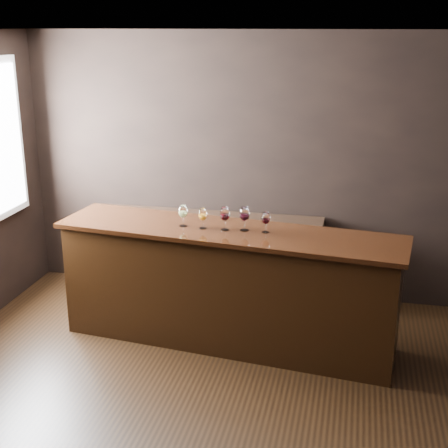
% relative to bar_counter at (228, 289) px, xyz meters
% --- Properties ---
extents(ground, '(5.00, 5.00, 0.00)m').
position_rel_bar_counter_xyz_m(ground, '(0.04, -1.03, -0.53)').
color(ground, black).
rests_on(ground, ground).
extents(room_shell, '(5.02, 4.52, 2.81)m').
position_rel_bar_counter_xyz_m(room_shell, '(-0.20, -0.92, 1.28)').
color(room_shell, black).
rests_on(room_shell, ground).
extents(bar_counter, '(3.09, 1.01, 1.06)m').
position_rel_bar_counter_xyz_m(bar_counter, '(0.00, 0.00, 0.00)').
color(bar_counter, black).
rests_on(bar_counter, ground).
extents(bar_top, '(3.20, 1.10, 0.04)m').
position_rel_bar_counter_xyz_m(bar_top, '(0.00, 0.00, 0.55)').
color(bar_top, black).
rests_on(bar_top, bar_counter).
extents(back_bar_shelf, '(2.53, 0.40, 0.91)m').
position_rel_bar_counter_xyz_m(back_bar_shelf, '(-0.48, 1.00, -0.08)').
color(back_bar_shelf, black).
rests_on(back_bar_shelf, ground).
extents(glass_white, '(0.08, 0.08, 0.20)m').
position_rel_bar_counter_xyz_m(glass_white, '(-0.42, 0.02, 0.70)').
color(glass_white, white).
rests_on(glass_white, bar_top).
extents(glass_amber, '(0.08, 0.08, 0.19)m').
position_rel_bar_counter_xyz_m(glass_amber, '(-0.23, -0.01, 0.70)').
color(glass_amber, white).
rests_on(glass_amber, bar_top).
extents(glass_red_a, '(0.09, 0.09, 0.21)m').
position_rel_bar_counter_xyz_m(glass_red_a, '(-0.03, -0.01, 0.71)').
color(glass_red_a, white).
rests_on(glass_red_a, bar_top).
extents(glass_red_b, '(0.09, 0.09, 0.21)m').
position_rel_bar_counter_xyz_m(glass_red_b, '(0.14, 0.01, 0.72)').
color(glass_red_b, white).
rests_on(glass_red_b, bar_top).
extents(glass_red_c, '(0.08, 0.08, 0.18)m').
position_rel_bar_counter_xyz_m(glass_red_c, '(0.33, -0.00, 0.69)').
color(glass_red_c, white).
rests_on(glass_red_c, bar_top).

